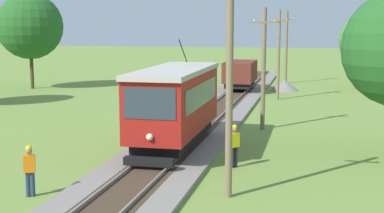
{
  "coord_description": "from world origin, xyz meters",
  "views": [
    {
      "loc": [
        6.19,
        -6.15,
        5.84
      ],
      "look_at": [
        0.44,
        19.85,
        1.84
      ],
      "focal_mm": 51.89,
      "sensor_mm": 36.0,
      "label": 1
    }
  ],
  "objects_px": {
    "utility_pole_mid": "(264,67)",
    "tree_right_near": "(367,41)",
    "utility_pole_near_tram": "(229,83)",
    "gravel_pile": "(285,85)",
    "tree_left_far": "(30,26)",
    "second_worker": "(234,144)",
    "red_tram": "(175,104)",
    "utility_pole_distant": "(286,46)",
    "track_worker": "(30,168)",
    "utility_pole_far": "(279,54)",
    "freight_car": "(240,74)"
  },
  "relations": [
    {
      "from": "second_worker",
      "to": "utility_pole_near_tram",
      "type": "bearing_deg",
      "value": 140.29
    },
    {
      "from": "gravel_pile",
      "to": "tree_left_far",
      "type": "distance_m",
      "value": 23.17
    },
    {
      "from": "second_worker",
      "to": "utility_pole_mid",
      "type": "bearing_deg",
      "value": -47.37
    },
    {
      "from": "gravel_pile",
      "to": "second_worker",
      "type": "distance_m",
      "value": 26.81
    },
    {
      "from": "freight_car",
      "to": "track_worker",
      "type": "bearing_deg",
      "value": -95.83
    },
    {
      "from": "utility_pole_near_tram",
      "to": "track_worker",
      "type": "bearing_deg",
      "value": -167.58
    },
    {
      "from": "utility_pole_far",
      "to": "track_worker",
      "type": "distance_m",
      "value": 27.48
    },
    {
      "from": "freight_car",
      "to": "utility_pole_near_tram",
      "type": "height_order",
      "value": "utility_pole_near_tram"
    },
    {
      "from": "utility_pole_far",
      "to": "tree_right_near",
      "type": "bearing_deg",
      "value": 48.41
    },
    {
      "from": "track_worker",
      "to": "utility_pole_far",
      "type": "bearing_deg",
      "value": 141.74
    },
    {
      "from": "utility_pole_near_tram",
      "to": "tree_right_near",
      "type": "height_order",
      "value": "utility_pole_near_tram"
    },
    {
      "from": "tree_left_far",
      "to": "freight_car",
      "type": "bearing_deg",
      "value": 4.82
    },
    {
      "from": "tree_right_near",
      "to": "utility_pole_distant",
      "type": "bearing_deg",
      "value": 152.83
    },
    {
      "from": "utility_pole_near_tram",
      "to": "gravel_pile",
      "type": "relative_size",
      "value": 2.96
    },
    {
      "from": "red_tram",
      "to": "utility_pole_near_tram",
      "type": "height_order",
      "value": "utility_pole_near_tram"
    },
    {
      "from": "utility_pole_near_tram",
      "to": "gravel_pile",
      "type": "xyz_separation_m",
      "value": [
        0.24,
        30.66,
        -3.43
      ]
    },
    {
      "from": "utility_pole_mid",
      "to": "tree_right_near",
      "type": "bearing_deg",
      "value": 70.93
    },
    {
      "from": "red_tram",
      "to": "tree_left_far",
      "type": "distance_m",
      "value": 28.44
    },
    {
      "from": "utility_pole_mid",
      "to": "tree_left_far",
      "type": "height_order",
      "value": "tree_left_far"
    },
    {
      "from": "gravel_pile",
      "to": "second_worker",
      "type": "bearing_deg",
      "value": -91.28
    },
    {
      "from": "utility_pole_mid",
      "to": "tree_left_far",
      "type": "distance_m",
      "value": 26.83
    },
    {
      "from": "second_worker",
      "to": "red_tram",
      "type": "bearing_deg",
      "value": 6.76
    },
    {
      "from": "red_tram",
      "to": "tree_right_near",
      "type": "height_order",
      "value": "tree_right_near"
    },
    {
      "from": "utility_pole_distant",
      "to": "gravel_pile",
      "type": "relative_size",
      "value": 2.74
    },
    {
      "from": "tree_right_near",
      "to": "utility_pole_near_tram",
      "type": "bearing_deg",
      "value": -102.16
    },
    {
      "from": "utility_pole_mid",
      "to": "utility_pole_far",
      "type": "bearing_deg",
      "value": 90.0
    },
    {
      "from": "red_tram",
      "to": "utility_pole_distant",
      "type": "xyz_separation_m",
      "value": [
        3.46,
        30.52,
        1.42
      ]
    },
    {
      "from": "utility_pole_distant",
      "to": "gravel_pile",
      "type": "xyz_separation_m",
      "value": [
        0.24,
        -6.17,
        -3.15
      ]
    },
    {
      "from": "freight_car",
      "to": "tree_left_far",
      "type": "xyz_separation_m",
      "value": [
        -18.67,
        -1.58,
        4.03
      ]
    },
    {
      "from": "tree_right_near",
      "to": "track_worker",
      "type": "bearing_deg",
      "value": -111.63
    },
    {
      "from": "utility_pole_near_tram",
      "to": "utility_pole_far",
      "type": "height_order",
      "value": "utility_pole_near_tram"
    },
    {
      "from": "gravel_pile",
      "to": "tree_right_near",
      "type": "xyz_separation_m",
      "value": [
        6.91,
        2.5,
        3.87
      ]
    },
    {
      "from": "red_tram",
      "to": "freight_car",
      "type": "relative_size",
      "value": 1.64
    },
    {
      "from": "utility_pole_far",
      "to": "track_worker",
      "type": "bearing_deg",
      "value": -103.91
    },
    {
      "from": "utility_pole_near_tram",
      "to": "gravel_pile",
      "type": "bearing_deg",
      "value": 89.55
    },
    {
      "from": "freight_car",
      "to": "utility_pole_near_tram",
      "type": "bearing_deg",
      "value": -83.2
    },
    {
      "from": "freight_car",
      "to": "utility_pole_mid",
      "type": "xyz_separation_m",
      "value": [
        3.46,
        -16.58,
        1.89
      ]
    },
    {
      "from": "track_worker",
      "to": "tree_right_near",
      "type": "height_order",
      "value": "tree_right_near"
    },
    {
      "from": "red_tram",
      "to": "second_worker",
      "type": "relative_size",
      "value": 4.79
    },
    {
      "from": "freight_car",
      "to": "utility_pole_distant",
      "type": "bearing_deg",
      "value": 65.95
    },
    {
      "from": "track_worker",
      "to": "second_worker",
      "type": "xyz_separation_m",
      "value": [
        6.22,
        5.31,
        0.0
      ]
    },
    {
      "from": "red_tram",
      "to": "second_worker",
      "type": "height_order",
      "value": "red_tram"
    },
    {
      "from": "red_tram",
      "to": "second_worker",
      "type": "xyz_separation_m",
      "value": [
        3.1,
        -2.45,
        -1.21
      ]
    },
    {
      "from": "track_worker",
      "to": "tree_left_far",
      "type": "xyz_separation_m",
      "value": [
        -15.56,
        28.94,
        4.6
      ]
    },
    {
      "from": "red_tram",
      "to": "utility_pole_mid",
      "type": "xyz_separation_m",
      "value": [
        3.46,
        6.18,
        1.25
      ]
    },
    {
      "from": "freight_car",
      "to": "utility_pole_far",
      "type": "height_order",
      "value": "utility_pole_far"
    },
    {
      "from": "tree_left_far",
      "to": "utility_pole_far",
      "type": "bearing_deg",
      "value": -6.14
    },
    {
      "from": "freight_car",
      "to": "track_worker",
      "type": "distance_m",
      "value": 30.68
    },
    {
      "from": "utility_pole_near_tram",
      "to": "second_worker",
      "type": "relative_size",
      "value": 4.26
    },
    {
      "from": "utility_pole_distant",
      "to": "tree_left_far",
      "type": "bearing_deg",
      "value": -157.13
    }
  ]
}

